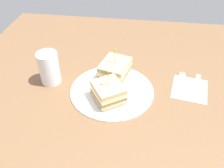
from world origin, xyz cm
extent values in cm
cube|color=brown|center=(0.00, 0.00, -1.00)|extent=(106.20, 106.20, 2.00)
cylinder|color=white|center=(0.00, 0.00, 0.44)|extent=(25.91, 25.91, 0.87)
cube|color=tan|center=(0.51, 4.27, 1.55)|extent=(11.48, 11.72, 1.36)
cube|color=#478438|center=(0.51, 4.27, 2.43)|extent=(11.48, 11.72, 0.40)
cube|color=red|center=(0.51, 4.27, 2.88)|extent=(11.48, 11.72, 0.50)
cube|color=#EFE093|center=(0.51, 4.27, 3.83)|extent=(11.48, 11.72, 1.40)
cube|color=tan|center=(0.51, 4.27, 5.20)|extent=(11.48, 11.72, 1.36)
cylinder|color=tan|center=(0.51, 4.27, 7.94)|extent=(0.30, 0.30, 5.48)
sphere|color=orange|center=(0.51, 4.27, 10.68)|extent=(0.70, 0.70, 0.70)
cube|color=tan|center=(0.17, -6.89, 1.54)|extent=(10.63, 12.11, 1.35)
cube|color=#478438|center=(0.17, -6.89, 2.42)|extent=(10.63, 12.11, 0.40)
cube|color=red|center=(0.17, -6.89, 2.87)|extent=(10.63, 12.11, 0.50)
cube|color=#EFE093|center=(0.17, -6.89, 3.93)|extent=(10.63, 12.11, 1.63)
cube|color=tan|center=(0.17, -6.89, 5.43)|extent=(10.63, 12.11, 1.35)
cylinder|color=tan|center=(0.17, -6.89, 8.15)|extent=(0.30, 0.30, 5.45)
sphere|color=orange|center=(0.17, -6.89, 10.87)|extent=(0.70, 0.70, 0.70)
cylinder|color=beige|center=(20.31, -2.13, 3.37)|extent=(5.70, 5.70, 6.74)
cylinder|color=white|center=(20.31, -2.13, 5.33)|extent=(6.48, 6.48, 10.66)
cube|color=white|center=(-24.21, -4.35, 0.07)|extent=(12.42, 13.37, 0.15)
cube|color=silver|center=(-21.97, -4.68, 0.18)|extent=(1.20, 6.83, 0.35)
cube|color=silver|center=(-22.43, -9.86, 0.18)|extent=(2.51, 3.78, 0.35)
cube|color=silver|center=(-23.37, -11.98, 0.18)|extent=(0.36, 2.01, 0.35)
cube|color=silver|center=(-22.88, -12.03, 0.18)|extent=(0.36, 2.01, 0.35)
cube|color=silver|center=(-22.38, -12.07, 0.18)|extent=(0.36, 2.01, 0.35)
cube|color=silver|center=(-21.88, -12.12, 0.18)|extent=(0.36, 2.01, 0.35)
cube|color=silver|center=(-26.46, -4.02, 0.18)|extent=(1.80, 6.50, 0.35)
cube|color=silver|center=(-27.40, -8.98, 0.18)|extent=(2.78, 7.16, 0.24)
camera|label=1|loc=(-7.67, 55.47, 49.32)|focal=38.23mm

